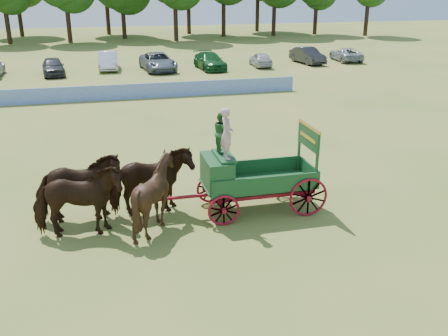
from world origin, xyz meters
TOP-DOWN VIEW (x-y plane):
  - ground at (0.00, 0.00)m, footprint 160.00×160.00m
  - horse_lead_left at (-2.96, -1.86)m, footprint 2.91×1.44m
  - horse_lead_right at (-2.96, -0.76)m, footprint 2.86×1.32m
  - horse_wheel_left at (-0.56, -1.86)m, footprint 2.61×2.44m
  - horse_wheel_right at (-0.56, -0.76)m, footprint 2.98×1.62m
  - farm_dray at (2.41, -1.31)m, footprint 6.00×2.00m
  - sponsor_banner at (-1.00, 18.00)m, footprint 26.00×0.08m
  - parked_cars at (-1.61, 29.80)m, footprint 51.20×7.51m

SIDE VIEW (x-z plane):
  - ground at x=0.00m, z-range 0.00..0.00m
  - sponsor_banner at x=-1.00m, z-range 0.00..1.05m
  - parked_cars at x=-1.61m, z-range -0.05..1.58m
  - horse_lead_left at x=-2.96m, z-range 0.00..2.40m
  - horse_lead_right at x=-2.96m, z-range 0.00..2.40m
  - horse_wheel_right at x=-0.56m, z-range 0.00..2.40m
  - horse_wheel_left at x=-0.56m, z-range 0.00..2.41m
  - farm_dray at x=2.41m, z-range -0.32..3.54m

